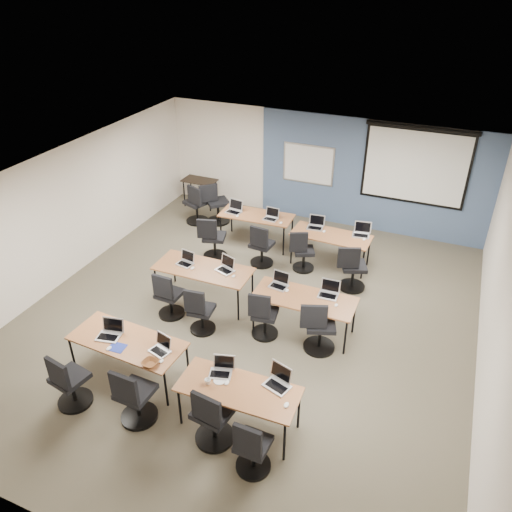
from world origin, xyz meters
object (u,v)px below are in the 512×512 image
at_px(training_table_back_right, 331,237).
at_px(laptop_1, 161,347).
at_px(training_table_front_right, 239,391).
at_px(task_chair_9, 261,249).
at_px(laptop_2, 222,369).
at_px(whiteboard, 308,164).
at_px(task_chair_8, 213,241).
at_px(laptop_9, 271,216).
at_px(training_table_front_left, 127,342).
at_px(laptop_5, 226,267).
at_px(training_table_mid_left, 203,270).
at_px(task_chair_2, 212,420).
at_px(task_chair_6, 263,318).
at_px(task_chair_1, 134,399).
at_px(laptop_3, 278,380).
at_px(training_table_back_left, 256,217).
at_px(task_chair_10, 302,254).
at_px(laptop_7, 329,292).
at_px(task_chair_0, 69,385).
at_px(training_table_mid_right, 304,300).
at_px(task_chair_7, 318,330).
at_px(spare_chair_a, 216,206).
at_px(spare_chair_b, 196,207).
at_px(laptop_6, 279,283).
at_px(laptop_11, 362,232).
at_px(task_chair_3, 252,450).
at_px(task_chair_11, 352,271).
at_px(utility_table, 200,183).
at_px(task_chair_4, 168,299).
at_px(task_chair_5, 200,314).
at_px(laptop_10, 316,225).
at_px(laptop_8, 234,209).
at_px(laptop_4, 186,261).
at_px(projector_screen, 416,161).
at_px(laptop_0, 110,332).

bearing_deg(training_table_back_right, laptop_1, -104.67).
bearing_deg(training_table_front_right, task_chair_9, 106.82).
bearing_deg(laptop_2, whiteboard, 81.35).
height_order(task_chair_8, laptop_9, task_chair_8).
bearing_deg(training_table_front_left, laptop_5, 80.82).
relative_size(training_table_front_left, training_table_mid_left, 0.98).
relative_size(task_chair_2, task_chair_6, 1.07).
bearing_deg(task_chair_1, whiteboard, 90.28).
height_order(laptop_3, laptop_9, laptop_3).
relative_size(whiteboard, training_table_back_left, 0.76).
xyz_separation_m(training_table_front_right, laptop_2, (-0.34, 0.19, 0.11)).
height_order(task_chair_1, task_chair_10, task_chair_1).
bearing_deg(laptop_7, task_chair_0, -135.38).
height_order(training_table_mid_right, training_table_back_right, same).
height_order(task_chair_2, task_chair_7, task_chair_2).
height_order(spare_chair_a, spare_chair_b, spare_chair_a).
distance_m(whiteboard, laptop_6, 4.33).
xyz_separation_m(laptop_9, task_chair_9, (0.09, -0.82, -0.38)).
bearing_deg(laptop_1, laptop_11, 83.47).
distance_m(whiteboard, task_chair_3, 7.61).
xyz_separation_m(task_chair_8, task_chair_9, (1.09, 0.14, -0.01)).
relative_size(task_chair_1, task_chair_11, 1.00).
xyz_separation_m(task_chair_11, utility_table, (-4.67, 2.30, 0.23)).
height_order(laptop_1, task_chair_4, task_chair_4).
height_order(laptop_5, task_chair_10, laptop_5).
bearing_deg(task_chair_5, laptop_7, 18.79).
bearing_deg(laptop_10, task_chair_5, -113.90).
xyz_separation_m(task_chair_1, utility_table, (-2.63, 6.82, 0.23)).
bearing_deg(laptop_8, laptop_4, -79.99).
xyz_separation_m(laptop_7, task_chair_11, (0.10, 1.41, -0.37)).
bearing_deg(task_chair_4, task_chair_8, 97.39).
height_order(task_chair_4, task_chair_6, task_chair_4).
height_order(projector_screen, task_chair_11, projector_screen).
height_order(training_table_mid_left, task_chair_3, task_chair_3).
relative_size(laptop_10, utility_table, 0.38).
bearing_deg(task_chair_5, laptop_2, -58.13).
relative_size(laptop_8, task_chair_8, 0.35).
height_order(task_chair_10, spare_chair_b, spare_chair_b).
distance_m(task_chair_0, laptop_11, 6.41).
bearing_deg(laptop_5, laptop_0, -88.83).
xyz_separation_m(training_table_mid_right, task_chair_1, (-1.57, -2.86, -0.26)).
bearing_deg(laptop_1, task_chair_0, -124.58).
bearing_deg(projector_screen, laptop_9, -147.73).
height_order(task_chair_1, laptop_5, task_chair_1).
distance_m(laptop_1, laptop_5, 2.40).
height_order(projector_screen, task_chair_0, projector_screen).
xyz_separation_m(laptop_6, laptop_7, (0.89, 0.07, 0.00)).
relative_size(laptop_9, spare_chair_a, 0.30).
bearing_deg(training_table_front_left, task_chair_7, 37.42).
bearing_deg(spare_chair_a, task_chair_1, -117.85).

